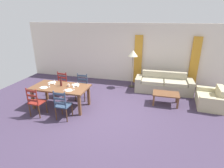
{
  "coord_description": "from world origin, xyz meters",
  "views": [
    {
      "loc": [
        1.69,
        -4.88,
        2.92
      ],
      "look_at": [
        0.2,
        0.7,
        0.75
      ],
      "focal_mm": 28.47,
      "sensor_mm": 36.0,
      "label": 1
    }
  ],
  "objects": [
    {
      "name": "wall_far",
      "position": [
        0.0,
        3.3,
        1.35
      ],
      "size": [
        9.6,
        0.16,
        2.7
      ],
      "primitive_type": "cube",
      "color": "silver",
      "rests_on": "ground_plane"
    },
    {
      "name": "dining_chair_far_left",
      "position": [
        -1.87,
        0.81,
        0.48
      ],
      "size": [
        0.44,
        0.42,
        0.96
      ],
      "color": "maroon",
      "rests_on": "ground_plane"
    },
    {
      "name": "dinner_plate_far_left",
      "position": [
        -1.87,
        0.28,
        0.76
      ],
      "size": [
        0.24,
        0.24,
        0.02
      ],
      "primitive_type": "cylinder",
      "color": "white",
      "rests_on": "dining_table"
    },
    {
      "name": "wine_glass_near_right",
      "position": [
        -0.84,
        -0.13,
        0.86
      ],
      "size": [
        0.06,
        0.06,
        0.16
      ],
      "color": "white",
      "rests_on": "dining_table"
    },
    {
      "name": "coffee_table",
      "position": [
        2.06,
        1.14,
        0.36
      ],
      "size": [
        0.9,
        0.56,
        0.42
      ],
      "color": "brown",
      "rests_on": "ground_plane"
    },
    {
      "name": "standing_lamp",
      "position": [
        0.63,
        2.54,
        1.41
      ],
      "size": [
        0.4,
        0.4,
        1.64
      ],
      "color": "#332D28",
      "rests_on": "ground_plane"
    },
    {
      "name": "curtain_panel_right",
      "position": [
        3.18,
        3.16,
        1.1
      ],
      "size": [
        0.35,
        0.08,
        2.2
      ],
      "primitive_type": "cube",
      "color": "gold",
      "rests_on": "ground_plane"
    },
    {
      "name": "dining_chair_far_right",
      "position": [
        -1.01,
        0.81,
        0.48
      ],
      "size": [
        0.44,
        0.42,
        0.96
      ],
      "color": "#303F57",
      "rests_on": "ground_plane"
    },
    {
      "name": "dinner_plate_far_right",
      "position": [
        -0.97,
        0.28,
        0.76
      ],
      "size": [
        0.24,
        0.24,
        0.02
      ],
      "primitive_type": "cylinder",
      "color": "white",
      "rests_on": "dining_table"
    },
    {
      "name": "dining_chair_near_left",
      "position": [
        -1.86,
        -0.72,
        0.48
      ],
      "size": [
        0.45,
        0.43,
        0.96
      ],
      "color": "maroon",
      "rests_on": "ground_plane"
    },
    {
      "name": "wine_glass_near_left",
      "position": [
        -1.75,
        -0.11,
        0.86
      ],
      "size": [
        0.06,
        0.06,
        0.16
      ],
      "color": "white",
      "rests_on": "dining_table"
    },
    {
      "name": "curtain_panel_left",
      "position": [
        0.78,
        3.16,
        1.1
      ],
      "size": [
        0.35,
        0.08,
        2.2
      ],
      "primitive_type": "cube",
      "color": "gold",
      "rests_on": "ground_plane"
    },
    {
      "name": "dining_chair_near_right",
      "position": [
        -0.96,
        -0.7,
        0.48
      ],
      "size": [
        0.43,
        0.41,
        0.96
      ],
      "color": "#30445F",
      "rests_on": "ground_plane"
    },
    {
      "name": "fork_far_left",
      "position": [
        -2.02,
        0.28,
        0.75
      ],
      "size": [
        0.03,
        0.17,
        0.01
      ],
      "primitive_type": "cube",
      "rotation": [
        0.0,
        0.0,
        -0.08
      ],
      "color": "silver",
      "rests_on": "dining_table"
    },
    {
      "name": "fork_near_right",
      "position": [
        -1.12,
        -0.22,
        0.75
      ],
      "size": [
        0.02,
        0.17,
        0.01
      ],
      "primitive_type": "cube",
      "rotation": [
        0.0,
        0.0,
        0.03
      ],
      "color": "silver",
      "rests_on": "dining_table"
    },
    {
      "name": "fork_near_left",
      "position": [
        -2.02,
        -0.22,
        0.75
      ],
      "size": [
        0.02,
        0.17,
        0.01
      ],
      "primitive_type": "cube",
      "rotation": [
        0.0,
        0.0,
        0.04
      ],
      "color": "silver",
      "rests_on": "dining_table"
    },
    {
      "name": "dining_table",
      "position": [
        -1.42,
        0.03,
        0.66
      ],
      "size": [
        1.9,
        0.96,
        0.75
      ],
      "color": "brown",
      "rests_on": "ground_plane"
    },
    {
      "name": "coffee_cup_primary",
      "position": [
        -1.14,
        0.09,
        0.8
      ],
      "size": [
        0.07,
        0.07,
        0.09
      ],
      "primitive_type": "cylinder",
      "color": "beige",
      "rests_on": "dining_table"
    },
    {
      "name": "couch",
      "position": [
        1.98,
        2.35,
        0.29
      ],
      "size": [
        2.29,
        0.84,
        0.8
      ],
      "color": "tan",
      "rests_on": "ground_plane"
    },
    {
      "name": "fork_far_right",
      "position": [
        -1.12,
        0.28,
        0.75
      ],
      "size": [
        0.02,
        0.17,
        0.01
      ],
      "primitive_type": "cube",
      "rotation": [
        0.0,
        0.0,
        -0.03
      ],
      "color": "silver",
      "rests_on": "dining_table"
    },
    {
      "name": "dinner_plate_near_right",
      "position": [
        -0.97,
        -0.22,
        0.76
      ],
      "size": [
        0.24,
        0.24,
        0.02
      ],
      "primitive_type": "cylinder",
      "color": "white",
      "rests_on": "dining_table"
    },
    {
      "name": "dinner_plate_near_left",
      "position": [
        -1.87,
        -0.22,
        0.76
      ],
      "size": [
        0.24,
        0.24,
        0.02
      ],
      "primitive_type": "cylinder",
      "color": "white",
      "rests_on": "dining_table"
    },
    {
      "name": "wine_glass_far_left",
      "position": [
        -1.72,
        0.17,
        0.86
      ],
      "size": [
        0.06,
        0.06,
        0.16
      ],
      "color": "white",
      "rests_on": "dining_table"
    },
    {
      "name": "wine_bottle",
      "position": [
        -1.41,
        0.08,
        0.87
      ],
      "size": [
        0.07,
        0.07,
        0.32
      ],
      "color": "#471919",
      "rests_on": "dining_table"
    },
    {
      "name": "wine_glass_far_right",
      "position": [
        -0.84,
        0.17,
        0.86
      ],
      "size": [
        0.06,
        0.06,
        0.16
      ],
      "color": "white",
      "rests_on": "dining_table"
    },
    {
      "name": "armchair_upholstered",
      "position": [
        3.6,
        1.38,
        0.25
      ],
      "size": [
        0.88,
        1.22,
        0.72
      ],
      "color": "#C4B88D",
      "rests_on": "ground_plane"
    },
    {
      "name": "ground_plane",
      "position": [
        0.0,
        0.0,
        -0.01
      ],
      "size": [
        9.6,
        9.6,
        0.02
      ],
      "primitive_type": "cube",
      "color": "#41344D"
    }
  ]
}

